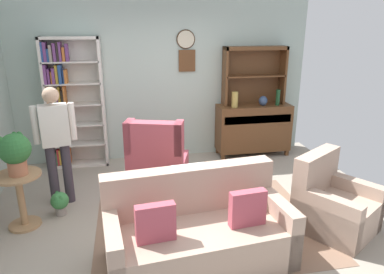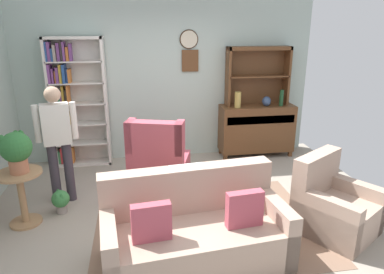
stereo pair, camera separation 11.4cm
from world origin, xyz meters
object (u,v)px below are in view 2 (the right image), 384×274
at_px(plant_stand, 21,192).
at_px(vase_tall, 238,100).
at_px(sideboard, 256,128).
at_px(wingback_chair, 159,163).
at_px(sideboard_hutch, 258,68).
at_px(coffee_table, 176,187).
at_px(potted_plant_small, 61,200).
at_px(couch_floral, 194,232).
at_px(potted_plant_large, 16,149).
at_px(armchair_floral, 333,208).
at_px(bottle_wine, 281,98).
at_px(person_reading, 58,137).
at_px(book_stack, 170,178).
at_px(vase_round, 266,101).
at_px(bookshelf, 73,101).

bearing_deg(plant_stand, vase_tall, 28.65).
distance_m(sideboard, wingback_chair, 2.10).
distance_m(sideboard_hutch, coffee_table, 2.81).
bearing_deg(vase_tall, potted_plant_small, -150.96).
bearing_deg(plant_stand, coffee_table, -1.07).
bearing_deg(sideboard_hutch, couch_floral, -119.04).
distance_m(sideboard, potted_plant_small, 3.50).
distance_m(plant_stand, potted_plant_large, 0.54).
xyz_separation_m(couch_floral, coffee_table, (-0.07, 0.95, 0.04)).
bearing_deg(armchair_floral, wingback_chair, 142.54).
xyz_separation_m(sideboard_hutch, bottle_wine, (0.39, -0.20, -0.50)).
bearing_deg(coffee_table, vase_tall, 53.54).
height_order(sideboard, vase_tall, vase_tall).
relative_size(plant_stand, person_reading, 0.43).
bearing_deg(wingback_chair, book_stack, -82.72).
relative_size(vase_round, potted_plant_small, 0.56).
bearing_deg(wingback_chair, armchair_floral, -37.46).
bearing_deg(vase_tall, bookshelf, 176.57).
relative_size(armchair_floral, book_stack, 5.23).
bearing_deg(potted_plant_small, vase_round, 25.17).
relative_size(sideboard, wingback_chair, 1.24).
relative_size(bottle_wine, armchair_floral, 0.26).
relative_size(bookshelf, coffee_table, 2.62).
relative_size(sideboard, armchair_floral, 1.23).
bearing_deg(potted_plant_small, armchair_floral, -15.96).
distance_m(sideboard_hutch, potted_plant_small, 3.79).
relative_size(bottle_wine, book_stack, 1.37).
height_order(bookshelf, bottle_wine, bookshelf).
distance_m(bottle_wine, armchair_floral, 2.54).
height_order(couch_floral, coffee_table, couch_floral).
distance_m(bookshelf, wingback_chair, 1.85).
bearing_deg(vase_tall, couch_floral, -114.16).
height_order(sideboard, coffee_table, sideboard).
relative_size(vase_round, couch_floral, 0.09).
xyz_separation_m(armchair_floral, person_reading, (-3.18, 1.23, 0.62)).
relative_size(wingback_chair, person_reading, 0.67).
bearing_deg(coffee_table, armchair_floral, -21.67).
bearing_deg(sideboard, bottle_wine, -12.89).
relative_size(bottle_wine, potted_plant_small, 0.92).
bearing_deg(coffee_table, wingback_chair, 101.68).
relative_size(plant_stand, potted_plant_large, 1.38).
relative_size(sideboard_hutch, potted_plant_small, 3.63).
bearing_deg(sideboard_hutch, book_stack, -132.58).
xyz_separation_m(vase_round, couch_floral, (-1.72, -2.68, -0.69)).
relative_size(potted_plant_large, person_reading, 0.31).
bearing_deg(potted_plant_large, plant_stand, 173.30).
height_order(sideboard, wingback_chair, wingback_chair).
bearing_deg(bottle_wine, plant_stand, -156.54).
distance_m(couch_floral, book_stack, 1.00).
bearing_deg(armchair_floral, sideboard, 91.59).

